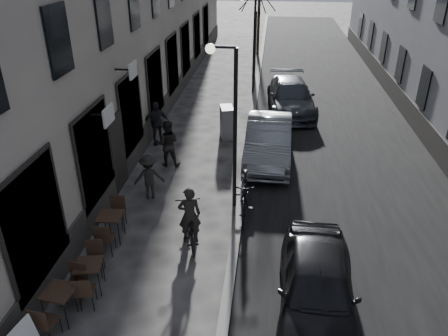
% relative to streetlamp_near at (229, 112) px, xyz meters
% --- Properties ---
extents(road, '(7.30, 60.00, 0.00)m').
position_rel_streetlamp_near_xyz_m(road, '(4.02, 10.00, -3.16)').
color(road, black).
rests_on(road, ground).
extents(kerb, '(0.25, 60.00, 0.12)m').
position_rel_streetlamp_near_xyz_m(kerb, '(0.37, 10.00, -3.10)').
color(kerb, slate).
rests_on(kerb, ground).
extents(streetlamp_near, '(0.90, 0.28, 5.09)m').
position_rel_streetlamp_near_xyz_m(streetlamp_near, '(0.00, 0.00, 0.00)').
color(streetlamp_near, black).
rests_on(streetlamp_near, ground).
extents(streetlamp_far, '(0.90, 0.28, 5.09)m').
position_rel_streetlamp_near_xyz_m(streetlamp_far, '(0.00, 12.00, 0.00)').
color(streetlamp_far, black).
rests_on(streetlamp_far, ground).
extents(bistro_set_a, '(0.73, 1.64, 0.94)m').
position_rel_streetlamp_near_xyz_m(bistro_set_a, '(-3.21, -5.10, -2.67)').
color(bistro_set_a, '#302015').
rests_on(bistro_set_a, ground).
extents(bistro_set_b, '(0.73, 1.59, 0.91)m').
position_rel_streetlamp_near_xyz_m(bistro_set_b, '(-2.93, -4.16, -2.69)').
color(bistro_set_b, '#302015').
rests_on(bistro_set_b, ground).
extents(bistro_set_c, '(0.70, 1.65, 0.96)m').
position_rel_streetlamp_near_xyz_m(bistro_set_c, '(-3.10, -2.15, -2.67)').
color(bistro_set_c, '#302015').
rests_on(bistro_set_c, ground).
extents(utility_cabinet, '(0.69, 1.00, 1.37)m').
position_rel_streetlamp_near_xyz_m(utility_cabinet, '(-0.63, 5.43, -2.48)').
color(utility_cabinet, slate).
rests_on(utility_cabinet, ground).
extents(bicycle, '(1.21, 2.12, 1.06)m').
position_rel_streetlamp_near_xyz_m(bicycle, '(-0.89, -1.98, -2.63)').
color(bicycle, black).
rests_on(bicycle, ground).
extents(cyclist_rider, '(0.72, 0.57, 1.73)m').
position_rel_streetlamp_near_xyz_m(cyclist_rider, '(-0.89, -1.98, -2.30)').
color(cyclist_rider, black).
rests_on(cyclist_rider, ground).
extents(pedestrian_near, '(0.92, 0.75, 1.78)m').
position_rel_streetlamp_near_xyz_m(pedestrian_near, '(-2.54, 2.58, -2.27)').
color(pedestrian_near, black).
rests_on(pedestrian_near, ground).
extents(pedestrian_mid, '(1.12, 0.84, 1.54)m').
position_rel_streetlamp_near_xyz_m(pedestrian_mid, '(-2.62, 0.20, -2.39)').
color(pedestrian_mid, black).
rests_on(pedestrian_mid, ground).
extents(pedestrian_far, '(1.16, 0.87, 1.83)m').
position_rel_streetlamp_near_xyz_m(pedestrian_far, '(-3.43, 4.45, -2.24)').
color(pedestrian_far, black).
rests_on(pedestrian_far, ground).
extents(car_near, '(1.91, 4.36, 1.46)m').
position_rel_streetlamp_near_xyz_m(car_near, '(2.39, -4.29, -2.43)').
color(car_near, black).
rests_on(car_near, ground).
extents(car_mid, '(1.77, 4.82, 1.58)m').
position_rel_streetlamp_near_xyz_m(car_mid, '(1.17, 3.49, -2.37)').
color(car_mid, gray).
rests_on(car_mid, ground).
extents(car_far, '(2.53, 5.37, 1.51)m').
position_rel_streetlamp_near_xyz_m(car_far, '(2.17, 8.99, -2.40)').
color(car_far, '#3A3D44').
rests_on(car_far, ground).
extents(moped, '(0.67, 2.25, 1.35)m').
position_rel_streetlamp_near_xyz_m(moped, '(0.52, -0.52, -2.49)').
color(moped, black).
rests_on(moped, ground).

